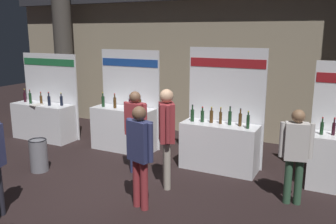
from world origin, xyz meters
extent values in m
plane|color=black|center=(0.00, 0.00, 0.00)|extent=(24.72, 24.72, 0.00)
cube|color=gray|center=(0.00, 4.40, 3.39)|extent=(12.36, 0.25, 6.77)
cylinder|color=#423D38|center=(-4.00, 3.56, 2.83)|extent=(0.54, 0.54, 5.67)
cube|color=white|center=(-3.38, 1.96, 0.48)|extent=(1.71, 0.60, 0.95)
cube|color=white|center=(-3.38, 2.30, 1.12)|extent=(1.79, 0.04, 2.24)
cube|color=#1E6638|center=(-3.38, 2.28, 2.02)|extent=(1.74, 0.01, 0.18)
cylinder|color=black|center=(-4.00, 1.97, 1.08)|extent=(0.07, 0.07, 0.25)
cylinder|color=black|center=(-4.00, 1.97, 1.24)|extent=(0.03, 0.03, 0.09)
cylinder|color=gold|center=(-4.00, 1.97, 1.30)|extent=(0.03, 0.03, 0.02)
cylinder|color=#19381E|center=(-3.70, 1.87, 1.09)|extent=(0.07, 0.07, 0.27)
cylinder|color=#19381E|center=(-3.70, 1.87, 1.26)|extent=(0.03, 0.03, 0.08)
cylinder|color=red|center=(-3.70, 1.87, 1.31)|extent=(0.03, 0.03, 0.02)
cylinder|color=#472D14|center=(-3.38, 1.94, 1.06)|extent=(0.07, 0.07, 0.22)
cylinder|color=#472D14|center=(-3.38, 1.94, 1.22)|extent=(0.03, 0.03, 0.09)
cylinder|color=red|center=(-3.38, 1.94, 1.27)|extent=(0.03, 0.03, 0.02)
cylinder|color=black|center=(-3.07, 1.90, 1.07)|extent=(0.07, 0.07, 0.24)
cylinder|color=black|center=(-3.07, 1.90, 1.24)|extent=(0.03, 0.03, 0.09)
cylinder|color=red|center=(-3.07, 1.90, 1.29)|extent=(0.03, 0.03, 0.02)
cylinder|color=black|center=(-2.78, 2.03, 1.07)|extent=(0.07, 0.07, 0.24)
cylinder|color=black|center=(-2.78, 2.03, 1.23)|extent=(0.03, 0.03, 0.07)
cylinder|color=gold|center=(-2.78, 2.03, 1.27)|extent=(0.03, 0.03, 0.02)
cube|color=silver|center=(-3.38, 1.78, 0.96)|extent=(0.25, 0.33, 0.02)
cube|color=white|center=(-1.00, 2.16, 0.51)|extent=(1.52, 0.60, 1.03)
cube|color=white|center=(-1.00, 2.50, 1.19)|extent=(1.59, 0.04, 2.38)
cube|color=navy|center=(-1.00, 2.48, 2.08)|extent=(1.55, 0.01, 0.18)
cylinder|color=#19381E|center=(-1.51, 2.09, 1.16)|extent=(0.07, 0.07, 0.25)
cylinder|color=#19381E|center=(-1.51, 2.09, 1.32)|extent=(0.03, 0.03, 0.08)
cylinder|color=gold|center=(-1.51, 2.09, 1.37)|extent=(0.03, 0.03, 0.02)
cylinder|color=#472D14|center=(-1.16, 2.07, 1.16)|extent=(0.07, 0.07, 0.25)
cylinder|color=#472D14|center=(-1.16, 2.07, 1.32)|extent=(0.03, 0.03, 0.08)
cylinder|color=red|center=(-1.16, 2.07, 1.37)|extent=(0.03, 0.03, 0.02)
cylinder|color=black|center=(-0.84, 2.24, 1.14)|extent=(0.07, 0.07, 0.23)
cylinder|color=black|center=(-0.84, 2.24, 1.29)|extent=(0.03, 0.03, 0.07)
cylinder|color=red|center=(-0.84, 2.24, 1.34)|extent=(0.03, 0.03, 0.02)
cylinder|color=#472D14|center=(-0.50, 2.10, 1.16)|extent=(0.08, 0.08, 0.27)
cylinder|color=#472D14|center=(-0.50, 2.10, 1.33)|extent=(0.03, 0.03, 0.08)
cylinder|color=red|center=(-0.50, 2.10, 1.38)|extent=(0.03, 0.03, 0.02)
cube|color=white|center=(1.48, 1.96, 0.49)|extent=(1.56, 0.60, 0.97)
cube|color=white|center=(1.48, 2.30, 1.24)|extent=(1.63, 0.04, 2.49)
cube|color=maroon|center=(1.48, 2.28, 2.18)|extent=(1.59, 0.01, 0.18)
cylinder|color=#19381E|center=(0.89, 1.92, 1.10)|extent=(0.07, 0.07, 0.25)
cylinder|color=#19381E|center=(0.89, 1.92, 1.27)|extent=(0.03, 0.03, 0.09)
cylinder|color=black|center=(0.89, 1.92, 1.32)|extent=(0.03, 0.03, 0.02)
cylinder|color=#19381E|center=(1.09, 1.97, 1.09)|extent=(0.07, 0.07, 0.23)
cylinder|color=#19381E|center=(1.09, 1.97, 1.24)|extent=(0.03, 0.03, 0.07)
cylinder|color=red|center=(1.09, 1.97, 1.29)|extent=(0.03, 0.03, 0.02)
cylinder|color=#472D14|center=(1.28, 1.99, 1.10)|extent=(0.07, 0.07, 0.25)
cylinder|color=#472D14|center=(1.28, 1.99, 1.26)|extent=(0.03, 0.03, 0.06)
cylinder|color=gold|center=(1.28, 1.99, 1.30)|extent=(0.03, 0.03, 0.02)
cylinder|color=#472D14|center=(1.48, 1.98, 1.09)|extent=(0.06, 0.06, 0.24)
cylinder|color=#472D14|center=(1.48, 1.98, 1.26)|extent=(0.03, 0.03, 0.08)
cylinder|color=gold|center=(1.48, 1.98, 1.31)|extent=(0.03, 0.03, 0.02)
cylinder|color=#19381E|center=(1.67, 1.99, 1.11)|extent=(0.07, 0.07, 0.28)
cylinder|color=#19381E|center=(1.67, 1.99, 1.29)|extent=(0.03, 0.03, 0.09)
cylinder|color=black|center=(1.67, 1.99, 1.34)|extent=(0.03, 0.03, 0.02)
cylinder|color=#472D14|center=(1.89, 1.98, 1.10)|extent=(0.07, 0.07, 0.25)
cylinder|color=#472D14|center=(1.89, 1.98, 1.27)|extent=(0.03, 0.03, 0.09)
cylinder|color=black|center=(1.89, 1.98, 1.32)|extent=(0.03, 0.03, 0.02)
cylinder|color=#19381E|center=(2.07, 1.87, 1.10)|extent=(0.06, 0.06, 0.26)
cylinder|color=#19381E|center=(2.07, 1.87, 1.27)|extent=(0.03, 0.03, 0.07)
cylinder|color=gold|center=(2.07, 1.87, 1.31)|extent=(0.03, 0.03, 0.02)
cylinder|color=#19381E|center=(3.38, 1.97, 1.11)|extent=(0.06, 0.06, 0.23)
cylinder|color=#19381E|center=(3.38, 1.97, 1.26)|extent=(0.03, 0.03, 0.07)
cylinder|color=red|center=(3.38, 1.97, 1.31)|extent=(0.03, 0.03, 0.02)
cylinder|color=black|center=(3.57, 2.03, 1.11)|extent=(0.06, 0.06, 0.23)
cylinder|color=black|center=(3.57, 2.03, 1.26)|extent=(0.03, 0.03, 0.08)
cylinder|color=red|center=(3.57, 2.03, 1.31)|extent=(0.03, 0.03, 0.02)
cylinder|color=slate|center=(-1.79, 0.23, 0.32)|extent=(0.36, 0.36, 0.65)
torus|color=black|center=(-1.79, 0.23, 0.66)|extent=(0.35, 0.35, 0.02)
cylinder|color=#33563D|center=(2.99, 1.03, 0.39)|extent=(0.12, 0.12, 0.77)
cylinder|color=#33563D|center=(3.15, 1.07, 0.39)|extent=(0.12, 0.12, 0.77)
cube|color=silver|center=(3.07, 1.05, 1.08)|extent=(0.40, 0.30, 0.61)
sphere|color=#8C6647|center=(3.07, 1.05, 1.50)|extent=(0.21, 0.21, 0.21)
cylinder|color=silver|center=(2.85, 1.00, 1.10)|extent=(0.08, 0.08, 0.58)
cylinder|color=silver|center=(3.29, 1.10, 1.10)|extent=(0.08, 0.08, 0.58)
cylinder|color=navy|center=(-0.99, -1.25, 1.16)|extent=(0.08, 0.08, 0.61)
cylinder|color=navy|center=(0.13, 1.02, 0.40)|extent=(0.12, 0.12, 0.81)
cylinder|color=navy|center=(-0.03, 1.03, 0.40)|extent=(0.12, 0.12, 0.81)
cube|color=maroon|center=(0.05, 1.03, 1.13)|extent=(0.39, 0.26, 0.64)
sphere|color=brown|center=(0.05, 1.03, 1.57)|extent=(0.22, 0.22, 0.22)
cylinder|color=maroon|center=(0.28, 1.01, 1.14)|extent=(0.08, 0.08, 0.61)
cylinder|color=maroon|center=(-0.18, 1.05, 1.14)|extent=(0.08, 0.08, 0.61)
cylinder|color=maroon|center=(0.80, -0.18, 0.41)|extent=(0.12, 0.12, 0.81)
cylinder|color=maroon|center=(0.98, -0.23, 0.41)|extent=(0.12, 0.12, 0.81)
cube|color=navy|center=(0.89, -0.21, 1.14)|extent=(0.44, 0.31, 0.65)
sphere|color=brown|center=(0.89, -0.21, 1.58)|extent=(0.22, 0.22, 0.22)
cylinder|color=navy|center=(0.66, -0.14, 1.15)|extent=(0.08, 0.08, 0.61)
cylinder|color=navy|center=(1.12, -0.28, 1.15)|extent=(0.08, 0.08, 0.61)
cylinder|color=#ADA393|center=(0.87, 0.74, 0.44)|extent=(0.12, 0.12, 0.88)
cylinder|color=#ADA393|center=(0.96, 0.61, 0.44)|extent=(0.12, 0.12, 0.88)
cube|color=maroon|center=(0.92, 0.68, 1.23)|extent=(0.40, 0.43, 0.70)
sphere|color=tan|center=(0.92, 0.68, 1.71)|extent=(0.24, 0.24, 0.24)
cylinder|color=maroon|center=(0.80, 0.86, 1.25)|extent=(0.08, 0.08, 0.66)
cylinder|color=maroon|center=(1.03, 0.49, 1.25)|extent=(0.08, 0.08, 0.66)
camera|label=1|loc=(3.71, -4.85, 2.81)|focal=38.65mm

